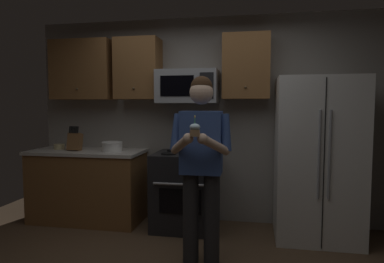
% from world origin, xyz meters
% --- Properties ---
extents(wall_back, '(4.40, 0.10, 2.60)m').
position_xyz_m(wall_back, '(0.00, 1.75, 1.30)').
color(wall_back, gray).
rests_on(wall_back, ground).
extents(oven_range, '(0.76, 0.70, 0.93)m').
position_xyz_m(oven_range, '(-0.15, 1.36, 0.46)').
color(oven_range, black).
rests_on(oven_range, ground).
extents(microwave, '(0.74, 0.41, 0.40)m').
position_xyz_m(microwave, '(-0.15, 1.48, 1.72)').
color(microwave, '#9EA0A5').
extents(refrigerator, '(0.90, 0.75, 1.80)m').
position_xyz_m(refrigerator, '(1.35, 1.32, 0.90)').
color(refrigerator, white).
rests_on(refrigerator, ground).
extents(cabinet_row_upper, '(2.78, 0.36, 0.76)m').
position_xyz_m(cabinet_row_upper, '(-0.72, 1.53, 1.95)').
color(cabinet_row_upper, brown).
extents(counter_left, '(1.44, 0.66, 0.92)m').
position_xyz_m(counter_left, '(-1.45, 1.38, 0.46)').
color(counter_left, brown).
rests_on(counter_left, ground).
extents(knife_block, '(0.16, 0.15, 0.32)m').
position_xyz_m(knife_block, '(-1.59, 1.33, 1.04)').
color(knife_block, brown).
rests_on(knife_block, counter_left).
extents(bowl_large_white, '(0.26, 0.26, 0.12)m').
position_xyz_m(bowl_large_white, '(-1.08, 1.33, 0.98)').
color(bowl_large_white, white).
rests_on(bowl_large_white, counter_left).
extents(bowl_small_colored, '(0.14, 0.14, 0.06)m').
position_xyz_m(bowl_small_colored, '(-1.86, 1.42, 0.95)').
color(bowl_small_colored, beige).
rests_on(bowl_small_colored, counter_left).
extents(person, '(0.60, 0.48, 1.76)m').
position_xyz_m(person, '(0.18, 0.47, 1.00)').
color(person, '#262628').
rests_on(person, ground).
extents(cupcake, '(0.09, 0.09, 0.17)m').
position_xyz_m(cupcake, '(0.18, 0.15, 1.29)').
color(cupcake, '#A87F56').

